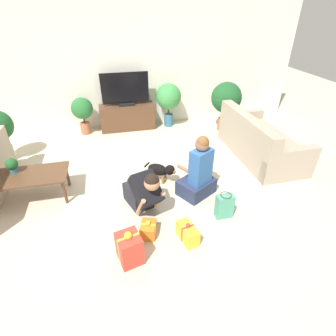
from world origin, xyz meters
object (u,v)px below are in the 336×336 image
tv_console (128,117)px  dog (161,170)px  sofa_right (259,142)px  gift_box_b (148,229)px  gift_box_a (129,248)px  gift_bag_a (224,206)px  coffee_table (28,178)px  tv (125,91)px  gift_box_c (188,233)px  tabletop_plant (12,165)px  potted_plant_back_left (82,111)px  potted_plant_back_right (168,98)px  person_sitting (198,174)px  potted_plant_corner_right (226,99)px  person_kneeling (143,191)px

tv_console → dog: size_ratio=2.57×
sofa_right → gift_box_b: bearing=123.1°
dog → tv_console: bearing=45.3°
gift_box_a → gift_bag_a: bearing=17.8°
coffee_table → gift_box_b: size_ratio=3.82×
tv → gift_box_a: tv is taller
tv_console → tv: 0.60m
gift_box_a → gift_box_b: size_ratio=1.51×
gift_box_c → tabletop_plant: bearing=146.9°
potted_plant_back_left → gift_box_c: potted_plant_back_left is taller
gift_box_b → gift_box_c: 0.50m
potted_plant_back_right → gift_box_c: bearing=-99.6°
person_sitting → dog: (-0.47, 0.45, -0.14)m
potted_plant_back_right → gift_bag_a: bearing=-89.8°
tabletop_plant → potted_plant_back_left: bearing=66.9°
sofa_right → tabletop_plant: 4.15m
gift_bag_a → sofa_right: bearing=47.8°
tabletop_plant → gift_bag_a: bearing=-22.3°
potted_plant_back_left → sofa_right: bearing=-29.1°
potted_plant_corner_right → tv_console: bearing=165.2°
potted_plant_corner_right → gift_box_b: size_ratio=3.80×
gift_bag_a → person_sitting: bearing=108.5°
potted_plant_corner_right → person_sitting: potted_plant_corner_right is taller
gift_bag_a → tabletop_plant: (-2.82, 1.15, 0.36)m
sofa_right → person_sitting: bearing=120.4°
person_kneeling → person_sitting: bearing=-6.8°
gift_bag_a → potted_plant_back_right: bearing=90.2°
gift_box_b → gift_bag_a: size_ratio=0.76×
gift_box_b → tabletop_plant: size_ratio=1.28×
person_kneeling → person_sitting: person_sitting is taller
person_sitting → dog: bearing=-73.8°
coffee_table → gift_box_c: size_ratio=3.10×
person_sitting → gift_bag_a: 0.62m
coffee_table → gift_box_a: (1.29, -1.45, -0.19)m
sofa_right → gift_box_a: size_ratio=4.35×
potted_plant_corner_right → gift_box_c: bearing=-120.4°
tv → dog: bearing=-82.4°
gift_box_a → gift_bag_a: (1.33, 0.43, -0.01)m
coffee_table → tabletop_plant: 0.29m
person_sitting → gift_box_b: (-0.88, -0.67, -0.27)m
gift_box_b → person_kneeling: bearing=87.2°
person_kneeling → gift_box_a: person_kneeling is taller
tv → sofa_right: bearing=-39.1°
potted_plant_corner_right → gift_bag_a: size_ratio=2.89×
potted_plant_back_right → dog: potted_plant_back_right is taller
coffee_table → potted_plant_back_left: (0.70, 2.22, 0.16)m
person_kneeling → potted_plant_corner_right: bearing=27.6°
potted_plant_back_left → person_sitting: size_ratio=0.82×
potted_plant_back_left → potted_plant_back_right: potted_plant_back_right is taller
tv → tabletop_plant: size_ratio=4.61×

